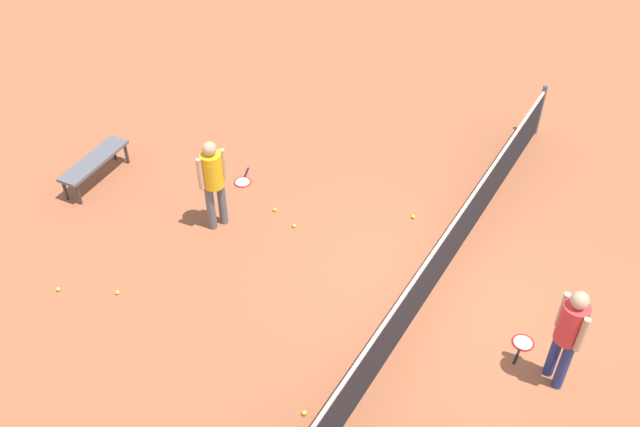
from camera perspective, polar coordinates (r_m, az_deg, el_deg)
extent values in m
plane|color=#9E5638|center=(10.95, 9.11, -6.16)|extent=(40.00, 40.00, 0.00)
cylinder|color=#4C4C51|center=(14.45, 17.52, 8.07)|extent=(0.09, 0.09, 1.07)
cube|color=black|center=(10.63, 9.37, -4.48)|extent=(10.00, 0.02, 0.91)
cube|color=white|center=(10.30, 9.66, -2.58)|extent=(10.00, 0.04, 0.06)
cylinder|color=#595960|center=(11.71, -8.91, 0.45)|extent=(0.18, 0.18, 0.85)
cylinder|color=#595960|center=(11.79, -7.99, 0.87)|extent=(0.18, 0.18, 0.85)
cylinder|color=yellow|center=(11.29, -8.80, 3.51)|extent=(0.44, 0.44, 0.62)
cylinder|color=tan|center=(11.21, -9.76, 3.18)|extent=(0.12, 0.12, 0.58)
cylinder|color=tan|center=(11.36, -7.88, 3.99)|extent=(0.12, 0.12, 0.58)
sphere|color=tan|center=(11.05, -9.03, 5.26)|extent=(0.30, 0.30, 0.23)
cylinder|color=navy|center=(9.99, 18.57, -10.75)|extent=(0.20, 0.20, 0.85)
cylinder|color=navy|center=(9.89, 19.25, -11.67)|extent=(0.20, 0.20, 0.85)
cylinder|color=red|center=(9.40, 19.87, -8.42)|extent=(0.48, 0.48, 0.62)
cylinder|color=tan|center=(9.49, 19.20, -7.43)|extent=(0.13, 0.13, 0.58)
cylinder|color=tan|center=(9.29, 20.61, -9.26)|extent=(0.13, 0.13, 0.58)
sphere|color=tan|center=(9.10, 20.46, -6.65)|extent=(0.32, 0.32, 0.23)
torus|color=red|center=(12.86, -6.34, 2.57)|extent=(0.41, 0.41, 0.02)
cylinder|color=silver|center=(12.86, -6.34, 2.57)|extent=(0.35, 0.35, 0.00)
cylinder|color=black|center=(13.07, -6.03, 3.35)|extent=(0.27, 0.13, 0.03)
torus|color=red|center=(10.54, 16.25, -10.07)|extent=(0.32, 0.32, 0.02)
cylinder|color=silver|center=(10.54, 16.25, -10.07)|extent=(0.27, 0.27, 0.00)
cylinder|color=black|center=(10.35, 15.77, -11.15)|extent=(0.28, 0.04, 0.03)
sphere|color=#C6E033|center=(11.51, -20.59, -5.81)|extent=(0.07, 0.07, 0.07)
sphere|color=#C6E033|center=(9.43, -1.28, -15.99)|extent=(0.07, 0.07, 0.07)
sphere|color=#C6E033|center=(12.11, 7.64, -0.27)|extent=(0.07, 0.07, 0.07)
sphere|color=#C6E033|center=(11.83, -2.13, -1.00)|extent=(0.07, 0.07, 0.07)
sphere|color=#C6E033|center=(12.17, -3.71, 0.32)|extent=(0.07, 0.07, 0.07)
sphere|color=#C6E033|center=(11.17, -16.21, -6.21)|extent=(0.07, 0.07, 0.07)
cube|color=#595960|center=(13.21, -17.98, 4.14)|extent=(1.53, 0.53, 0.06)
cylinder|color=#333338|center=(13.81, -16.50, 5.02)|extent=(0.07, 0.07, 0.42)
cylinder|color=#333338|center=(13.08, -20.10, 1.84)|extent=(0.07, 0.07, 0.42)
cylinder|color=#333338|center=(13.64, -15.53, 4.72)|extent=(0.07, 0.07, 0.42)
cylinder|color=#333338|center=(12.90, -19.12, 1.49)|extent=(0.07, 0.07, 0.42)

